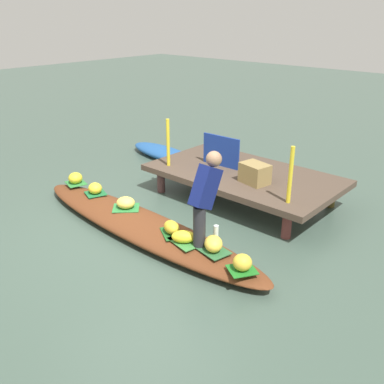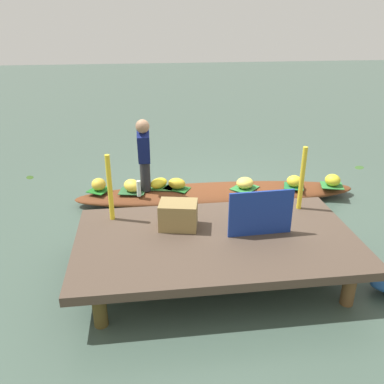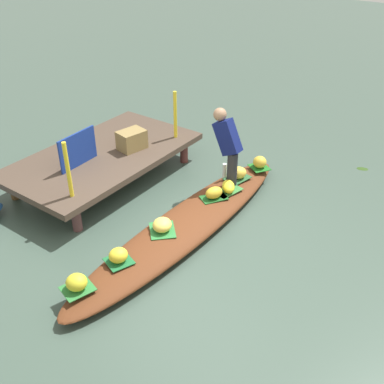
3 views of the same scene
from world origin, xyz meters
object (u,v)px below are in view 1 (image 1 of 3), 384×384
(banana_bunch_5, at_px, (184,237))
(banana_bunch_4, at_px, (172,227))
(banana_bunch_1, at_px, (242,262))
(banana_bunch_3, at_px, (214,244))
(banana_bunch_2, at_px, (75,178))
(banana_bunch_0, at_px, (126,203))
(water_bottle, at_px, (216,234))
(moored_boat, at_px, (164,153))
(market_banner, at_px, (221,151))
(banana_bunch_6, at_px, (95,188))
(produce_crate, at_px, (255,173))
(vendor_person, at_px, (205,194))
(vendor_boat, at_px, (140,226))

(banana_bunch_5, bearing_deg, banana_bunch_4, 166.02)
(banana_bunch_1, height_order, banana_bunch_3, banana_bunch_1)
(banana_bunch_4, bearing_deg, banana_bunch_1, -4.36)
(banana_bunch_1, height_order, banana_bunch_2, banana_bunch_1)
(banana_bunch_0, bearing_deg, water_bottle, 2.91)
(moored_boat, bearing_deg, banana_bunch_5, -36.48)
(moored_boat, bearing_deg, market_banner, -12.84)
(banana_bunch_1, bearing_deg, banana_bunch_6, 175.56)
(market_banner, bearing_deg, produce_crate, -20.07)
(water_bottle, bearing_deg, banana_bunch_6, -178.81)
(moored_boat, xyz_separation_m, banana_bunch_0, (1.78, -2.59, 0.21))
(banana_bunch_3, bearing_deg, banana_bunch_6, 177.27)
(banana_bunch_4, xyz_separation_m, banana_bunch_6, (-1.90, 0.15, 0.00))
(banana_bunch_2, bearing_deg, banana_bunch_0, -3.30)
(banana_bunch_5, relative_size, vendor_person, 0.26)
(market_banner, bearing_deg, banana_bunch_5, -65.88)
(vendor_person, xyz_separation_m, market_banner, (-1.27, 1.94, -0.16))
(banana_bunch_5, distance_m, banana_bunch_6, 2.20)
(banana_bunch_2, bearing_deg, produce_crate, 30.06)
(vendor_boat, xyz_separation_m, banana_bunch_4, (0.66, -0.02, 0.21))
(banana_bunch_5, xyz_separation_m, produce_crate, (-0.15, 1.82, 0.34))
(banana_bunch_1, height_order, produce_crate, produce_crate)
(banana_bunch_5, relative_size, produce_crate, 0.72)
(banana_bunch_0, relative_size, banana_bunch_1, 1.26)
(banana_bunch_3, height_order, banana_bunch_6, banana_bunch_3)
(vendor_boat, xyz_separation_m, produce_crate, (0.80, 1.73, 0.54))
(banana_bunch_3, relative_size, banana_bunch_6, 1.20)
(banana_bunch_4, relative_size, banana_bunch_6, 1.17)
(banana_bunch_3, xyz_separation_m, produce_crate, (-0.57, 1.72, 0.32))
(banana_bunch_2, bearing_deg, banana_bunch_6, -4.47)
(banana_bunch_2, relative_size, banana_bunch_6, 1.03)
(vendor_boat, relative_size, banana_bunch_1, 20.31)
(banana_bunch_3, distance_m, produce_crate, 1.84)
(banana_bunch_2, distance_m, water_bottle, 3.14)
(vendor_person, bearing_deg, banana_bunch_0, 179.43)
(market_banner, distance_m, produce_crate, 0.96)
(banana_bunch_1, distance_m, vendor_person, 0.96)
(banana_bunch_0, relative_size, banana_bunch_3, 0.99)
(banana_bunch_1, relative_size, banana_bunch_3, 0.78)
(banana_bunch_2, height_order, banana_bunch_6, banana_bunch_2)
(banana_bunch_2, bearing_deg, banana_bunch_5, -5.48)
(banana_bunch_3, bearing_deg, banana_bunch_4, -177.99)
(banana_bunch_6, relative_size, market_banner, 0.32)
(banana_bunch_3, bearing_deg, vendor_person, 160.69)
(banana_bunch_5, distance_m, water_bottle, 0.42)
(vendor_boat, relative_size, banana_bunch_5, 14.47)
(market_banner, bearing_deg, banana_bunch_4, -71.82)
(banana_bunch_5, bearing_deg, banana_bunch_6, 174.23)
(banana_bunch_4, bearing_deg, banana_bunch_6, 175.50)
(banana_bunch_4, bearing_deg, banana_bunch_0, 173.94)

